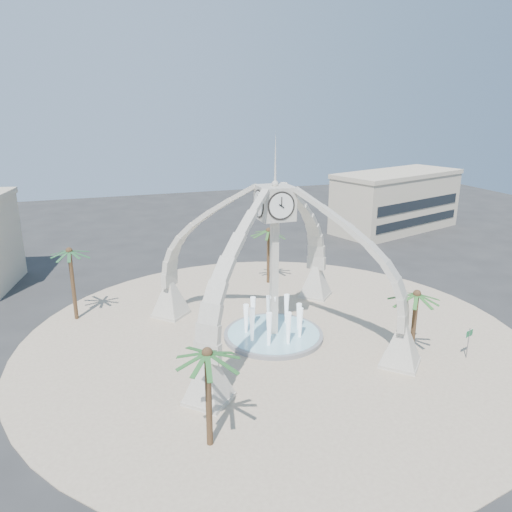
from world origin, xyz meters
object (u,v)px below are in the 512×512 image
object	(u,v)px
clock_tower	(274,261)
palm_north	(269,231)
palm_west	(69,252)
fountain	(273,334)
street_sign	(469,337)
palm_south	(207,354)
palm_east	(417,295)

from	to	relation	value
clock_tower	palm_north	world-z (taller)	clock_tower
clock_tower	palm_west	distance (m)	17.50
clock_tower	palm_north	size ratio (longest dim) A/B	2.82
fountain	street_sign	bearing A→B (deg)	-32.50
fountain	palm_south	xyz separation A→B (m)	(-8.03, -11.23, 5.29)
palm_east	street_sign	size ratio (longest dim) A/B	2.44
palm_east	street_sign	bearing A→B (deg)	-15.54
fountain	street_sign	xyz separation A→B (m)	(12.32, -7.85, 1.44)
palm_west	palm_south	bearing A→B (deg)	-70.79
clock_tower	palm_south	distance (m)	13.83
palm_west	palm_north	bearing A→B (deg)	9.63
clock_tower	palm_east	size ratio (longest dim) A/B	3.04
palm_west	palm_south	xyz separation A→B (m)	(7.02, -20.15, -0.57)
palm_north	street_sign	world-z (taller)	palm_north
clock_tower	palm_west	xyz separation A→B (m)	(-15.05, 8.92, -0.34)
palm_north	palm_south	distance (m)	26.31
palm_south	fountain	bearing A→B (deg)	54.44
palm_north	palm_east	bearing A→B (deg)	-77.39
palm_west	palm_south	distance (m)	21.34
palm_east	palm_west	distance (m)	28.08
palm_south	street_sign	bearing A→B (deg)	9.43
fountain	palm_west	xyz separation A→B (m)	(-15.05, 8.92, 5.86)
fountain	palm_west	distance (m)	18.45
fountain	palm_north	bearing A→B (deg)	71.64
palm_south	street_sign	world-z (taller)	palm_south
clock_tower	palm_west	bearing A→B (deg)	149.35
palm_east	palm_south	world-z (taller)	palm_south
palm_west	palm_south	world-z (taller)	palm_west
fountain	palm_north	distance (m)	13.87
clock_tower	street_sign	world-z (taller)	clock_tower
clock_tower	fountain	bearing A→B (deg)	90.00
palm_east	palm_north	bearing A→B (deg)	102.61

